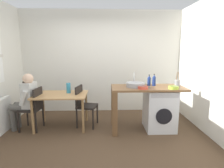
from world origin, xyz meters
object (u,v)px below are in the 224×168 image
object	(u,v)px
utensil_crock	(177,83)
mixing_bowl	(143,87)
bottle_squat_brown	(154,80)
bottle_tall_green	(149,81)
washing_machine	(159,109)
dining_table	(61,98)
vase	(69,88)
chair_person_seat	(34,106)
chair_opposite	(84,103)
seated_person	(26,99)
colander	(173,87)

from	to	relation	value
utensil_crock	mixing_bowl	bearing A→B (deg)	-162.17
bottle_squat_brown	utensil_crock	xyz separation A→B (m)	(0.48, -0.06, -0.04)
bottle_squat_brown	mixing_bowl	distance (m)	0.44
bottle_tall_green	bottle_squat_brown	world-z (taller)	bottle_squat_brown
mixing_bowl	bottle_tall_green	bearing A→B (deg)	59.83
washing_machine	mixing_bowl	size ratio (longest dim) A/B	4.39
washing_machine	dining_table	bearing A→B (deg)	175.22
utensil_crock	vase	xyz separation A→B (m)	(-2.31, 0.22, -0.14)
washing_machine	utensil_crock	world-z (taller)	utensil_crock
washing_machine	mixing_bowl	bearing A→B (deg)	-154.24
dining_table	mixing_bowl	xyz separation A→B (m)	(1.69, -0.37, 0.31)
utensil_crock	chair_person_seat	bearing A→B (deg)	179.68
washing_machine	mixing_bowl	world-z (taller)	mixing_bowl
chair_person_seat	bottle_squat_brown	bearing A→B (deg)	-84.09
washing_machine	vase	distance (m)	2.01
chair_person_seat	washing_machine	size ratio (longest dim) A/B	1.05
bottle_tall_green	vase	world-z (taller)	bottle_tall_green
chair_opposite	mixing_bowl	world-z (taller)	mixing_bowl
chair_opposite	utensil_crock	xyz separation A→B (m)	(1.99, -0.19, 0.48)
washing_machine	vase	bearing A→B (deg)	171.95
bottle_squat_brown	vase	bearing A→B (deg)	174.95
seated_person	vase	xyz separation A→B (m)	(0.86, 0.19, 0.18)
seated_person	washing_machine	distance (m)	2.81
washing_machine	vase	world-z (taller)	vase
bottle_tall_green	colander	distance (m)	0.54
seated_person	washing_machine	bearing A→B (deg)	-86.78
colander	washing_machine	bearing A→B (deg)	130.74
chair_person_seat	chair_opposite	bearing A→B (deg)	-75.53
chair_opposite	utensil_crock	world-z (taller)	utensil_crock
dining_table	chair_person_seat	bearing A→B (deg)	-168.97
dining_table	washing_machine	distance (m)	2.11
dining_table	chair_opposite	size ratio (longest dim) A/B	1.22
seated_person	chair_opposite	bearing A→B (deg)	-77.46
mixing_bowl	utensil_crock	bearing A→B (deg)	17.83
utensil_crock	chair_opposite	bearing A→B (deg)	174.56
chair_opposite	vase	world-z (taller)	vase
dining_table	seated_person	world-z (taller)	seated_person
dining_table	mixing_bowl	distance (m)	1.75
dining_table	utensil_crock	bearing A→B (deg)	-2.86
colander	mixing_bowl	bearing A→B (deg)	178.08
chair_opposite	utensil_crock	distance (m)	2.05
dining_table	washing_machine	world-z (taller)	washing_machine
bottle_tall_green	chair_person_seat	bearing A→B (deg)	-178.17
washing_machine	utensil_crock	bearing A→B (deg)	8.10
washing_machine	utensil_crock	xyz separation A→B (m)	(0.37, 0.05, 0.56)
bottle_squat_brown	colander	bearing A→B (deg)	-47.91
washing_machine	bottle_squat_brown	xyz separation A→B (m)	(-0.11, 0.11, 0.60)
chair_person_seat	utensil_crock	bearing A→B (deg)	-85.41
chair_opposite	bottle_tall_green	distance (m)	1.50
chair_person_seat	utensil_crock	distance (m)	3.05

